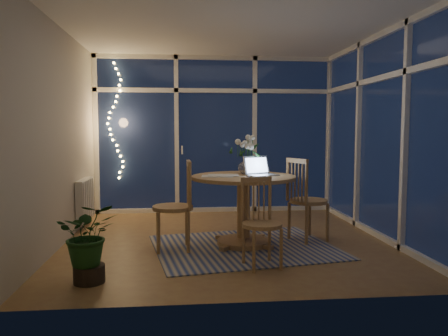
% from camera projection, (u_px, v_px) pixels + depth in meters
% --- Properties ---
extents(floor, '(4.00, 4.00, 0.00)m').
position_uv_depth(floor, '(228.00, 240.00, 5.48)').
color(floor, brown).
rests_on(floor, ground).
extents(ceiling, '(4.00, 4.00, 0.00)m').
position_uv_depth(ceiling, '(228.00, 28.00, 5.26)').
color(ceiling, white).
rests_on(ceiling, wall_back).
extents(wall_back, '(4.00, 0.04, 2.60)m').
position_uv_depth(wall_back, '(216.00, 135.00, 7.35)').
color(wall_back, beige).
rests_on(wall_back, floor).
extents(wall_front, '(4.00, 0.04, 2.60)m').
position_uv_depth(wall_front, '(256.00, 140.00, 3.38)').
color(wall_front, beige).
rests_on(wall_front, floor).
extents(wall_left, '(0.04, 4.00, 2.60)m').
position_uv_depth(wall_left, '(61.00, 136.00, 5.17)').
color(wall_left, beige).
rests_on(wall_left, floor).
extents(wall_right, '(0.04, 4.00, 2.60)m').
position_uv_depth(wall_right, '(384.00, 136.00, 5.56)').
color(wall_right, beige).
rests_on(wall_right, floor).
extents(window_wall_back, '(4.00, 0.10, 2.60)m').
position_uv_depth(window_wall_back, '(216.00, 135.00, 7.31)').
color(window_wall_back, white).
rests_on(window_wall_back, floor).
extents(window_wall_right, '(0.10, 4.00, 2.60)m').
position_uv_depth(window_wall_right, '(381.00, 136.00, 5.56)').
color(window_wall_right, white).
rests_on(window_wall_right, floor).
extents(radiator, '(0.10, 0.70, 0.58)m').
position_uv_depth(radiator, '(85.00, 199.00, 6.15)').
color(radiator, silver).
rests_on(radiator, wall_left).
extents(fairy_lights, '(0.24, 0.10, 1.85)m').
position_uv_depth(fairy_lights, '(115.00, 121.00, 7.05)').
color(fairy_lights, '#FFCF66').
rests_on(fairy_lights, window_wall_back).
extents(garden_patio, '(12.00, 6.00, 0.10)m').
position_uv_depth(garden_patio, '(227.00, 190.00, 10.49)').
color(garden_patio, black).
rests_on(garden_patio, ground).
extents(garden_fence, '(11.00, 0.08, 1.80)m').
position_uv_depth(garden_fence, '(205.00, 149.00, 10.86)').
color(garden_fence, '#332212').
rests_on(garden_fence, ground).
extents(neighbour_roof, '(7.00, 3.00, 2.20)m').
position_uv_depth(neighbour_roof, '(209.00, 104.00, 13.75)').
color(neighbour_roof, '#2E3037').
rests_on(neighbour_roof, ground).
extents(garden_shrubs, '(0.90, 0.90, 0.90)m').
position_uv_depth(garden_shrubs, '(170.00, 176.00, 8.74)').
color(garden_shrubs, '#1A3116').
rests_on(garden_shrubs, ground).
extents(rug, '(2.31, 1.97, 0.01)m').
position_uv_depth(rug, '(245.00, 247.00, 5.12)').
color(rug, '#B7AC94').
rests_on(rug, floor).
extents(dining_table, '(1.42, 1.42, 0.84)m').
position_uv_depth(dining_table, '(243.00, 211.00, 5.19)').
color(dining_table, '#906341').
rests_on(dining_table, floor).
extents(chair_left, '(0.50, 0.50, 1.05)m').
position_uv_depth(chair_left, '(173.00, 205.00, 4.96)').
color(chair_left, '#906341').
rests_on(chair_left, floor).
extents(chair_right, '(0.64, 0.64, 1.05)m').
position_uv_depth(chair_right, '(308.00, 199.00, 5.40)').
color(chair_right, '#906341').
rests_on(chair_right, floor).
extents(chair_front, '(0.50, 0.50, 0.91)m').
position_uv_depth(chair_front, '(262.00, 222.00, 4.35)').
color(chair_front, '#906341').
rests_on(chair_front, floor).
extents(laptop, '(0.44, 0.41, 0.25)m').
position_uv_depth(laptop, '(262.00, 165.00, 5.13)').
color(laptop, '#BBBCC0').
rests_on(laptop, dining_table).
extents(flower_vase, '(0.23, 0.23, 0.21)m').
position_uv_depth(flower_vase, '(246.00, 165.00, 5.39)').
color(flower_vase, white).
rests_on(flower_vase, dining_table).
extents(bowl, '(0.18, 0.18, 0.04)m').
position_uv_depth(bowl, '(262.00, 172.00, 5.36)').
color(bowl, white).
rests_on(bowl, dining_table).
extents(newspapers, '(0.38, 0.30, 0.01)m').
position_uv_depth(newspapers, '(220.00, 176.00, 5.10)').
color(newspapers, silver).
rests_on(newspapers, dining_table).
extents(phone, '(0.11, 0.09, 0.01)m').
position_uv_depth(phone, '(251.00, 176.00, 5.06)').
color(phone, black).
rests_on(phone, dining_table).
extents(potted_plant, '(0.62, 0.57, 0.76)m').
position_uv_depth(potted_plant, '(88.00, 241.00, 3.91)').
color(potted_plant, '#174219').
rests_on(potted_plant, floor).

